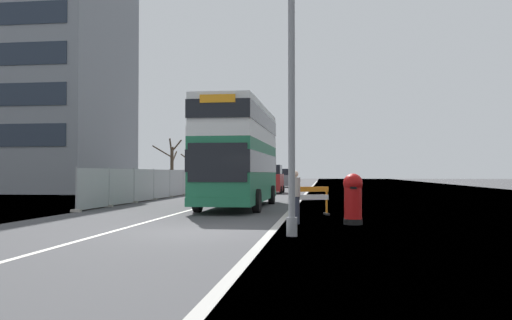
{
  "coord_description": "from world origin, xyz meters",
  "views": [
    {
      "loc": [
        3.52,
        -14.5,
        1.67
      ],
      "look_at": [
        0.74,
        6.85,
        2.2
      ],
      "focal_mm": 36.84,
      "sensor_mm": 36.0,
      "label": 1
    }
  ],
  "objects_px": {
    "double_decker_bus": "(240,154)",
    "car_oncoming_near": "(271,180)",
    "pedestrian_at_kerb": "(295,197)",
    "car_receding_mid": "(245,179)",
    "roadworks_barrier": "(311,198)",
    "car_receding_far": "(286,179)",
    "lamppost_foreground": "(292,90)",
    "red_pillar_postbox": "(353,197)"
  },
  "relations": [
    {
      "from": "car_receding_far",
      "to": "double_decker_bus",
      "type": "bearing_deg",
      "value": -89.42
    },
    {
      "from": "roadworks_barrier",
      "to": "car_receding_mid",
      "type": "xyz_separation_m",
      "value": [
        -7.36,
        31.34,
        0.36
      ]
    },
    {
      "from": "lamppost_foreground",
      "to": "pedestrian_at_kerb",
      "type": "distance_m",
      "value": 4.48
    },
    {
      "from": "double_decker_bus",
      "to": "car_oncoming_near",
      "type": "bearing_deg",
      "value": 91.03
    },
    {
      "from": "pedestrian_at_kerb",
      "to": "car_oncoming_near",
      "type": "bearing_deg",
      "value": 97.53
    },
    {
      "from": "red_pillar_postbox",
      "to": "pedestrian_at_kerb",
      "type": "xyz_separation_m",
      "value": [
        -1.87,
        -0.1,
        -0.03
      ]
    },
    {
      "from": "double_decker_bus",
      "to": "lamppost_foreground",
      "type": "distance_m",
      "value": 11.8
    },
    {
      "from": "lamppost_foreground",
      "to": "car_oncoming_near",
      "type": "xyz_separation_m",
      "value": [
        -3.55,
        29.52,
        -2.78
      ]
    },
    {
      "from": "red_pillar_postbox",
      "to": "roadworks_barrier",
      "type": "relative_size",
      "value": 1.1
    },
    {
      "from": "car_receding_mid",
      "to": "pedestrian_at_kerb",
      "type": "bearing_deg",
      "value": -78.79
    },
    {
      "from": "double_decker_bus",
      "to": "car_receding_far",
      "type": "height_order",
      "value": "double_decker_bus"
    },
    {
      "from": "car_oncoming_near",
      "to": "pedestrian_at_kerb",
      "type": "height_order",
      "value": "car_oncoming_near"
    },
    {
      "from": "car_oncoming_near",
      "to": "car_receding_mid",
      "type": "distance_m",
      "value": 9.53
    },
    {
      "from": "roadworks_barrier",
      "to": "car_receding_mid",
      "type": "height_order",
      "value": "car_receding_mid"
    },
    {
      "from": "double_decker_bus",
      "to": "car_receding_mid",
      "type": "relative_size",
      "value": 2.57
    },
    {
      "from": "lamppost_foreground",
      "to": "red_pillar_postbox",
      "type": "bearing_deg",
      "value": 62.62
    },
    {
      "from": "lamppost_foreground",
      "to": "red_pillar_postbox",
      "type": "xyz_separation_m",
      "value": [
        1.78,
        3.43,
        -2.97
      ]
    },
    {
      "from": "lamppost_foreground",
      "to": "pedestrian_at_kerb",
      "type": "xyz_separation_m",
      "value": [
        -0.09,
        3.33,
        -3.0
      ]
    },
    {
      "from": "car_oncoming_near",
      "to": "car_receding_mid",
      "type": "xyz_separation_m",
      "value": [
        -3.49,
        8.87,
        -0.05
      ]
    },
    {
      "from": "lamppost_foreground",
      "to": "car_receding_far",
      "type": "distance_m",
      "value": 47.99
    },
    {
      "from": "double_decker_bus",
      "to": "car_receding_far",
      "type": "relative_size",
      "value": 2.52
    },
    {
      "from": "car_receding_mid",
      "to": "car_receding_far",
      "type": "height_order",
      "value": "car_receding_mid"
    },
    {
      "from": "lamppost_foreground",
      "to": "roadworks_barrier",
      "type": "xyz_separation_m",
      "value": [
        0.32,
        7.05,
        -3.19
      ]
    },
    {
      "from": "double_decker_bus",
      "to": "car_receding_mid",
      "type": "xyz_separation_m",
      "value": [
        -3.82,
        27.11,
        -1.54
      ]
    },
    {
      "from": "roadworks_barrier",
      "to": "car_oncoming_near",
      "type": "distance_m",
      "value": 22.81
    },
    {
      "from": "roadworks_barrier",
      "to": "pedestrian_at_kerb",
      "type": "relative_size",
      "value": 0.86
    },
    {
      "from": "double_decker_bus",
      "to": "car_receding_mid",
      "type": "height_order",
      "value": "double_decker_bus"
    },
    {
      "from": "car_oncoming_near",
      "to": "lamppost_foreground",
      "type": "bearing_deg",
      "value": -83.13
    },
    {
      "from": "double_decker_bus",
      "to": "red_pillar_postbox",
      "type": "height_order",
      "value": "double_decker_bus"
    },
    {
      "from": "double_decker_bus",
      "to": "lamppost_foreground",
      "type": "relative_size",
      "value": 1.29
    },
    {
      "from": "lamppost_foreground",
      "to": "red_pillar_postbox",
      "type": "relative_size",
      "value": 4.98
    },
    {
      "from": "double_decker_bus",
      "to": "red_pillar_postbox",
      "type": "xyz_separation_m",
      "value": [
        5.0,
        -7.85,
        -1.68
      ]
    },
    {
      "from": "car_oncoming_near",
      "to": "roadworks_barrier",
      "type": "bearing_deg",
      "value": -80.22
    },
    {
      "from": "double_decker_bus",
      "to": "car_oncoming_near",
      "type": "xyz_separation_m",
      "value": [
        -0.33,
        18.24,
        -1.49
      ]
    },
    {
      "from": "car_receding_mid",
      "to": "roadworks_barrier",
      "type": "bearing_deg",
      "value": -76.78
    },
    {
      "from": "car_oncoming_near",
      "to": "double_decker_bus",
      "type": "bearing_deg",
      "value": -88.97
    },
    {
      "from": "car_receding_mid",
      "to": "lamppost_foreground",
      "type": "bearing_deg",
      "value": -79.6
    },
    {
      "from": "car_receding_far",
      "to": "pedestrian_at_kerb",
      "type": "bearing_deg",
      "value": -85.49
    },
    {
      "from": "car_oncoming_near",
      "to": "pedestrian_at_kerb",
      "type": "xyz_separation_m",
      "value": [
        3.46,
        -26.19,
        -0.22
      ]
    },
    {
      "from": "lamppost_foreground",
      "to": "car_receding_mid",
      "type": "height_order",
      "value": "lamppost_foreground"
    },
    {
      "from": "car_receding_far",
      "to": "roadworks_barrier",
      "type": "bearing_deg",
      "value": -84.51
    },
    {
      "from": "car_receding_far",
      "to": "pedestrian_at_kerb",
      "type": "relative_size",
      "value": 2.42
    }
  ]
}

